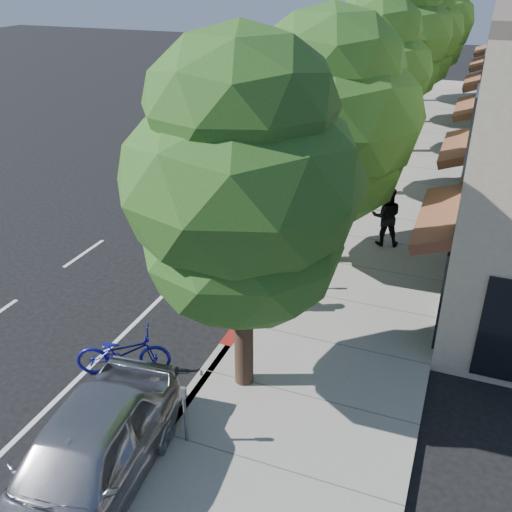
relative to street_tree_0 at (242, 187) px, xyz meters
The scene contains 18 objects.
ground 5.06m from the street_tree_0, 114.23° to the left, with size 120.00×120.00×0.00m, color black.
sidewalk 11.05m from the street_tree_0, 82.03° to the left, with size 4.60×56.00×0.15m, color gray.
curb 11.00m from the street_tree_0, 95.14° to the left, with size 0.30×56.00×0.15m, color #9E998E.
curb_red_segment 5.47m from the street_tree_0, 106.70° to the left, with size 0.32×4.00×0.15m, color maroon.
street_tree_0 is the anchor object (origin of this frame).
street_tree_1 6.00m from the street_tree_0, 90.00° to the left, with size 5.23×5.23×7.36m.
street_tree_2 12.00m from the street_tree_0, 90.00° to the left, with size 4.31×4.31×7.41m.
street_tree_3 18.01m from the street_tree_0, 90.00° to the left, with size 4.58×4.58×8.32m.
street_tree_4 24.00m from the street_tree_0, 90.00° to the left, with size 4.99×4.99×7.81m.
street_tree_5 30.00m from the street_tree_0, 90.00° to the left, with size 5.50×5.50×8.01m.
cyclist 4.76m from the street_tree_0, 102.65° to the left, with size 0.61×0.40×1.68m, color white.
bicycle 4.84m from the street_tree_0, 168.49° to the right, with size 0.72×2.06×1.08m, color #15148D.
silver_suv 8.92m from the street_tree_0, 112.46° to the left, with size 2.83×6.13×1.70m, color #B3B2B8.
dark_sedan 17.20m from the street_tree_0, 100.64° to the left, with size 1.76×5.04×1.66m, color #222428.
white_pickup 21.70m from the street_tree_0, 98.33° to the left, with size 2.56×6.30×1.83m, color silver.
dark_suv_far 26.62m from the street_tree_0, 96.75° to the left, with size 2.17×5.39×1.84m, color black.
near_car_a 5.40m from the street_tree_0, 111.10° to the right, with size 1.93×4.80×1.64m, color #A8A8AC.
pedestrian 8.68m from the street_tree_0, 78.32° to the left, with size 0.92×0.72×1.90m, color black.
Camera 1 is at (4.64, -10.93, 8.17)m, focal length 40.00 mm.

